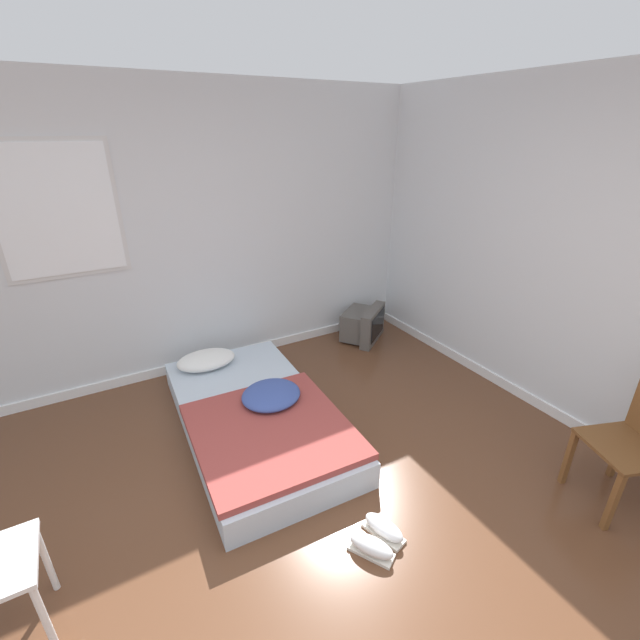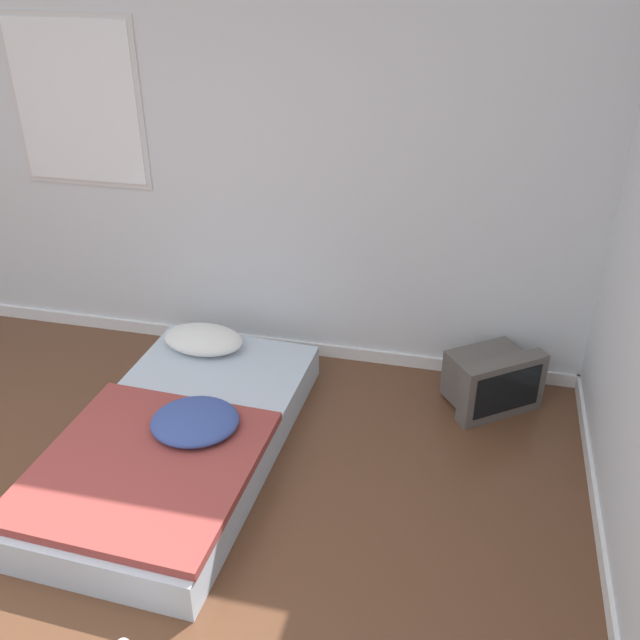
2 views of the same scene
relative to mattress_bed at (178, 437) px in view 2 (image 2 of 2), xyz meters
The scene contains 3 objects.
wall_back 1.71m from the mattress_bed, 100.72° to the left, with size 7.28×0.08×2.60m.
mattress_bed is the anchor object (origin of this frame).
crt_tv 1.88m from the mattress_bed, 27.92° to the left, with size 0.62×0.59×0.38m.
Camera 2 is at (1.68, -1.33, 2.63)m, focal length 40.00 mm.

